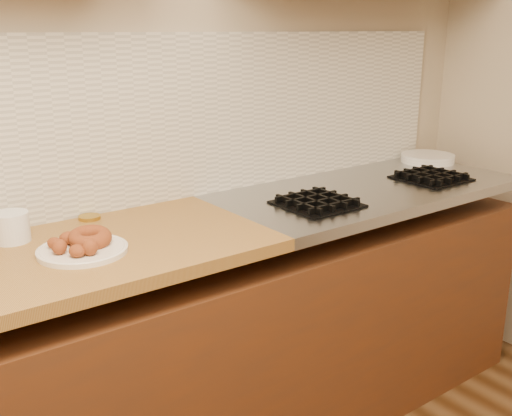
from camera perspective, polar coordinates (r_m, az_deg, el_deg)
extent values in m
cube|color=#BBAB8E|center=(2.02, -19.22, 11.24)|extent=(4.00, 0.02, 2.70)
cube|color=#542710|center=(2.06, -13.76, -16.91)|extent=(3.60, 0.60, 0.77)
cube|color=#9EA0A5|center=(2.47, 10.58, 1.63)|extent=(1.30, 0.62, 0.04)
cube|color=beige|center=(2.03, -18.71, 7.02)|extent=(3.60, 0.02, 0.60)
cube|color=black|center=(2.17, 5.83, 0.37)|extent=(0.26, 0.26, 0.01)
cube|color=black|center=(2.11, 4.04, 0.35)|extent=(0.01, 0.24, 0.02)
cube|color=black|center=(2.11, 7.49, 0.21)|extent=(0.24, 0.01, 0.02)
cube|color=black|center=(2.15, 5.25, 0.62)|extent=(0.01, 0.24, 0.02)
cube|color=black|center=(2.15, 6.38, 0.57)|extent=(0.24, 0.01, 0.02)
cube|color=black|center=(2.19, 6.43, 0.88)|extent=(0.01, 0.24, 0.02)
cube|color=black|center=(2.19, 5.32, 0.92)|extent=(0.24, 0.01, 0.02)
cube|color=black|center=(2.23, 7.56, 1.13)|extent=(0.01, 0.24, 0.02)
cube|color=black|center=(2.23, 4.29, 1.26)|extent=(0.24, 0.01, 0.02)
cube|color=black|center=(2.64, 16.33, 2.72)|extent=(0.26, 0.26, 0.01)
cube|color=black|center=(2.57, 15.13, 2.78)|extent=(0.01, 0.24, 0.02)
cube|color=black|center=(2.59, 17.93, 2.64)|extent=(0.24, 0.01, 0.02)
cube|color=black|center=(2.62, 15.96, 2.95)|extent=(0.01, 0.24, 0.02)
cube|color=black|center=(2.62, 16.88, 2.91)|extent=(0.24, 0.01, 0.02)
cube|color=black|center=(2.66, 16.75, 3.12)|extent=(0.01, 0.24, 0.02)
cube|color=black|center=(2.66, 15.85, 3.17)|extent=(0.24, 0.01, 0.02)
cube|color=black|center=(2.71, 17.52, 3.29)|extent=(0.01, 0.24, 0.02)
cube|color=black|center=(2.69, 14.84, 3.42)|extent=(0.24, 0.01, 0.02)
cylinder|color=white|center=(1.77, -16.18, -3.88)|extent=(0.25, 0.25, 0.01)
torus|color=brown|center=(1.79, -15.55, -2.72)|extent=(0.13, 0.13, 0.06)
ellipsoid|color=brown|center=(1.78, -18.62, -3.20)|extent=(0.05, 0.06, 0.03)
ellipsoid|color=brown|center=(1.73, -18.22, -3.52)|extent=(0.06, 0.06, 0.04)
ellipsoid|color=brown|center=(1.70, -16.67, -3.93)|extent=(0.06, 0.06, 0.04)
ellipsoid|color=brown|center=(1.70, -15.55, -3.63)|extent=(0.06, 0.05, 0.05)
ellipsoid|color=brown|center=(1.81, -17.44, -2.73)|extent=(0.06, 0.05, 0.04)
cylinder|color=white|center=(1.92, -22.30, -1.70)|extent=(0.13, 0.13, 0.09)
cylinder|color=#B69230|center=(2.07, -15.57, -0.87)|extent=(0.09, 0.09, 0.01)
cylinder|color=white|center=(2.98, 16.01, 4.35)|extent=(0.25, 0.25, 0.01)
cylinder|color=white|center=(2.98, 16.03, 4.59)|extent=(0.25, 0.25, 0.01)
cylinder|color=white|center=(2.98, 16.05, 4.83)|extent=(0.25, 0.25, 0.01)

